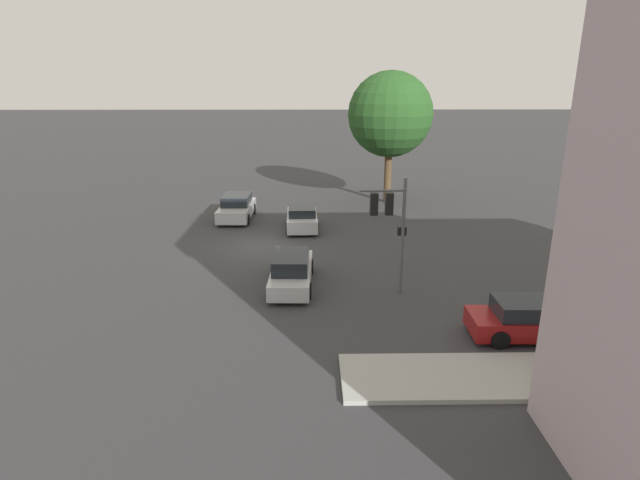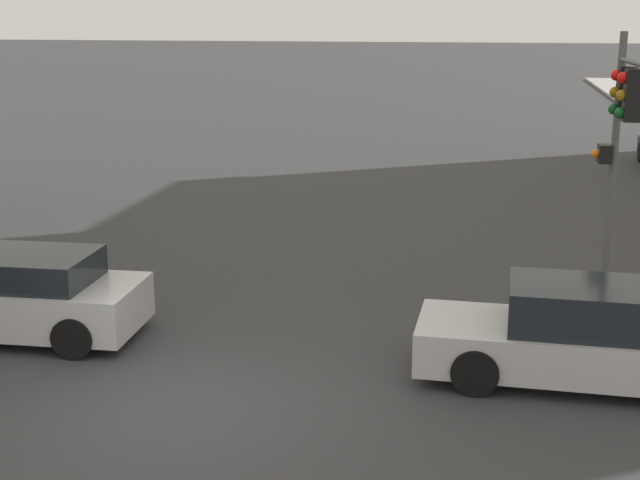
% 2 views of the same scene
% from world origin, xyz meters
% --- Properties ---
extents(ground_plane, '(300.00, 300.00, 0.00)m').
position_xyz_m(ground_plane, '(0.00, 0.00, 0.00)').
color(ground_plane, '#333335').
extents(traffic_signal, '(0.63, 2.03, 4.95)m').
position_xyz_m(traffic_signal, '(6.37, 6.06, 3.43)').
color(traffic_signal, '#515456').
rests_on(traffic_signal, ground_plane).
extents(crossing_car_1, '(4.73, 1.92, 1.49)m').
position_xyz_m(crossing_car_1, '(5.51, 2.00, 0.70)').
color(crossing_car_1, '#B7B7BC').
rests_on(crossing_car_1, ground_plane).
extents(crossing_car_2, '(3.92, 2.01, 1.43)m').
position_xyz_m(crossing_car_2, '(-3.42, 2.31, 0.69)').
color(crossing_car_2, '#B7B7BC').
rests_on(crossing_car_2, ground_plane).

